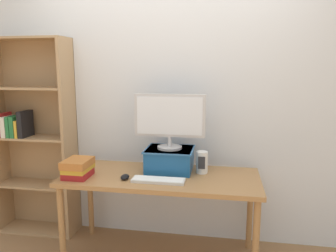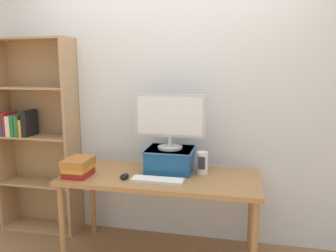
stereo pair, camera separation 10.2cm
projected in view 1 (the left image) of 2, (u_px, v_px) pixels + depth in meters
back_wall at (170, 98)px, 2.96m from camera, size 7.00×0.08×2.60m
desk at (161, 184)px, 2.65m from camera, size 1.57×0.66×0.72m
bookshelf_unit at (32, 136)px, 3.10m from camera, size 0.76×0.28×1.84m
riser_box at (170, 159)px, 2.74m from camera, size 0.40×0.35×0.19m
computer_monitor at (170, 119)px, 2.68m from camera, size 0.59×0.20×0.45m
keyboard at (158, 180)px, 2.48m from camera, size 0.40×0.13×0.02m
computer_mouse at (125, 177)px, 2.54m from camera, size 0.06×0.10×0.04m
book_stack at (78, 168)px, 2.58m from camera, size 0.19×0.26×0.14m
desk_speaker at (202, 162)px, 2.68m from camera, size 0.09×0.10×0.18m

